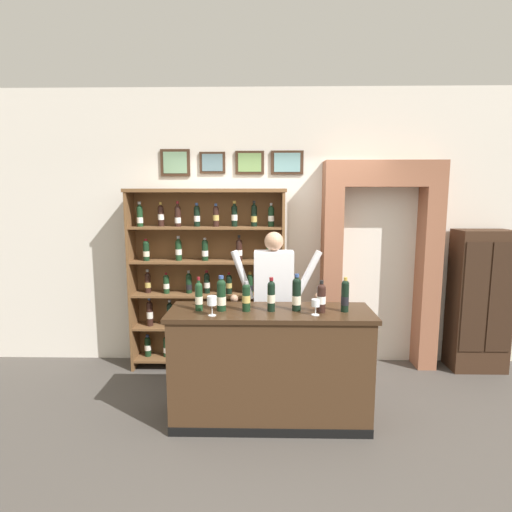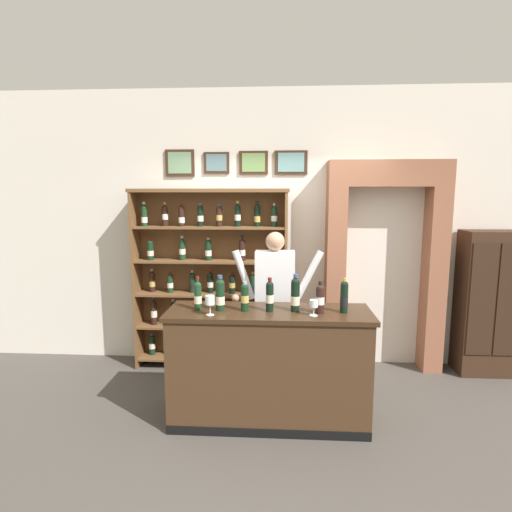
{
  "view_description": "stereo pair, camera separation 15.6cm",
  "coord_description": "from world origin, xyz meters",
  "views": [
    {
      "loc": [
        -0.09,
        -3.53,
        2.05
      ],
      "look_at": [
        -0.17,
        0.29,
        1.47
      ],
      "focal_mm": 29.06,
      "sensor_mm": 36.0,
      "label": 1
    },
    {
      "loc": [
        0.07,
        -3.53,
        2.05
      ],
      "look_at": [
        -0.17,
        0.29,
        1.47
      ],
      "focal_mm": 29.06,
      "sensor_mm": 36.0,
      "label": 2
    }
  ],
  "objects": [
    {
      "name": "tasting_bottle_prosecco",
      "position": [
        0.4,
        -0.05,
        1.17
      ],
      "size": [
        0.08,
        0.08,
        0.28
      ],
      "color": "black",
      "rests_on": "tasting_counter"
    },
    {
      "name": "tasting_counter",
      "position": [
        -0.04,
        -0.0,
        0.52
      ],
      "size": [
        1.8,
        0.59,
        1.03
      ],
      "color": "#422B19",
      "rests_on": "ground"
    },
    {
      "name": "side_cabinet",
      "position": [
        2.41,
        1.19,
        0.82
      ],
      "size": [
        0.61,
        0.39,
        1.65
      ],
      "color": "#382316",
      "rests_on": "ground"
    },
    {
      "name": "wine_glass_spare",
      "position": [
        -0.53,
        -0.17,
        1.15
      ],
      "size": [
        0.08,
        0.08,
        0.17
      ],
      "color": "silver",
      "rests_on": "tasting_counter"
    },
    {
      "name": "wine_glass_center",
      "position": [
        0.34,
        -0.13,
        1.13
      ],
      "size": [
        0.07,
        0.07,
        0.14
      ],
      "color": "silver",
      "rests_on": "tasting_counter"
    },
    {
      "name": "back_wall",
      "position": [
        -0.0,
        1.49,
        1.63
      ],
      "size": [
        12.0,
        0.19,
        3.26
      ],
      "color": "silver",
      "rests_on": "ground"
    },
    {
      "name": "tasting_bottle_brunello",
      "position": [
        0.61,
        -0.02,
        1.18
      ],
      "size": [
        0.07,
        0.07,
        0.3
      ],
      "color": "black",
      "rests_on": "tasting_counter"
    },
    {
      "name": "ground_plane",
      "position": [
        0.0,
        0.0,
        -0.01
      ],
      "size": [
        14.0,
        14.0,
        0.02
      ],
      "primitive_type": "cube",
      "color": "#47423D"
    },
    {
      "name": "tasting_bottle_chianti",
      "position": [
        -0.25,
        -0.02,
        1.16
      ],
      "size": [
        0.07,
        0.07,
        0.27
      ],
      "color": "black",
      "rests_on": "tasting_counter"
    },
    {
      "name": "tasting_bottle_vin_santo",
      "position": [
        -0.47,
        -0.02,
        1.18
      ],
      "size": [
        0.08,
        0.08,
        0.31
      ],
      "color": "black",
      "rests_on": "tasting_counter"
    },
    {
      "name": "archway_doorway",
      "position": [
        1.26,
        1.34,
        1.34
      ],
      "size": [
        1.35,
        0.45,
        2.42
      ],
      "color": "#935B42",
      "rests_on": "ground"
    },
    {
      "name": "shopkeeper",
      "position": [
        0.01,
        0.59,
        1.03
      ],
      "size": [
        0.94,
        0.22,
        1.67
      ],
      "color": "#2D3347",
      "rests_on": "ground"
    },
    {
      "name": "wine_shelf",
      "position": [
        -0.75,
        1.19,
        1.09
      ],
      "size": [
        1.81,
        0.32,
        2.11
      ],
      "color": "brown",
      "rests_on": "ground"
    },
    {
      "name": "tasting_bottle_rosso",
      "position": [
        -0.03,
        -0.02,
        1.18
      ],
      "size": [
        0.07,
        0.07,
        0.3
      ],
      "color": "black",
      "rests_on": "tasting_counter"
    },
    {
      "name": "tasting_bottle_riserva",
      "position": [
        0.19,
        0.0,
        1.18
      ],
      "size": [
        0.08,
        0.08,
        0.33
      ],
      "color": "black",
      "rests_on": "tasting_counter"
    },
    {
      "name": "tasting_bottle_grappa",
      "position": [
        -0.66,
        -0.01,
        1.16
      ],
      "size": [
        0.07,
        0.07,
        0.3
      ],
      "color": "#19381E",
      "rests_on": "tasting_counter"
    }
  ]
}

